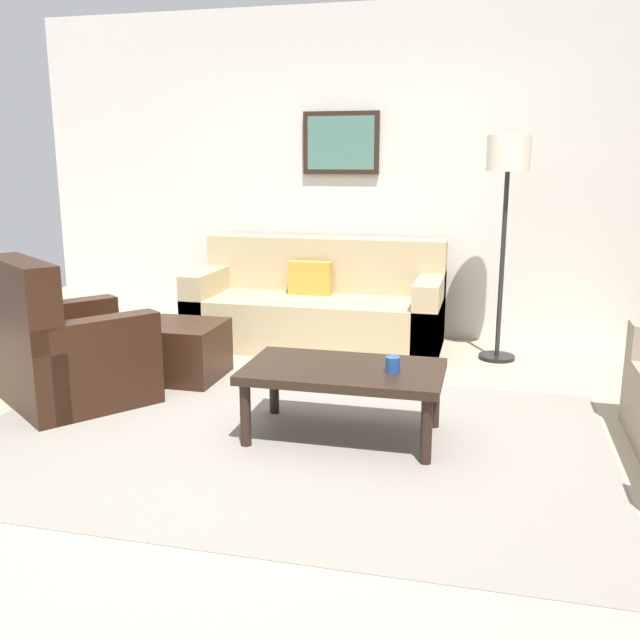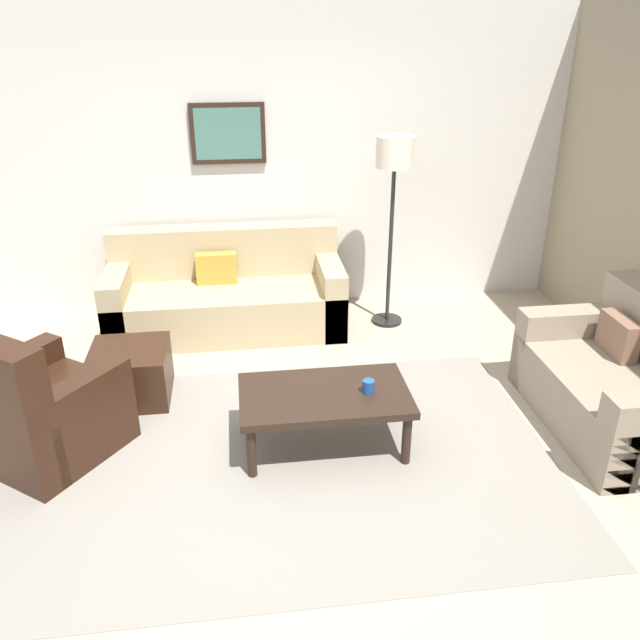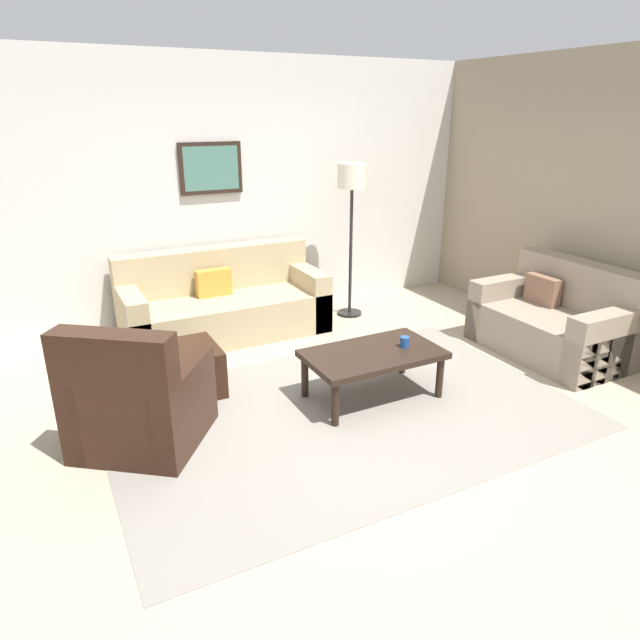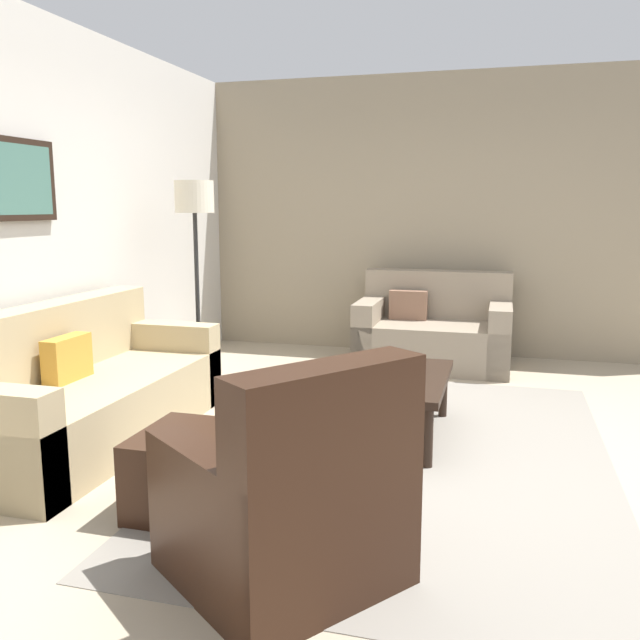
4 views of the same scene
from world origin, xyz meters
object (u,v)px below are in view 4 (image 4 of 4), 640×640
armchair_leather (292,512)px  cup (409,360)px  couch_loveseat (434,333)px  framed_artwork (19,180)px  couch_main (78,396)px  lamp_standing (195,218)px  ottoman (196,472)px  coffee_table (397,383)px

armchair_leather → cup: armchair_leather is taller
couch_loveseat → armchair_leather: 3.96m
framed_artwork → couch_main: bearing=-103.6°
lamp_standing → framed_artwork: size_ratio=2.59×
couch_loveseat → lamp_standing: lamp_standing is taller
couch_main → cup: 2.22m
lamp_standing → framed_artwork: bearing=158.4°
couch_main → cup: (0.91, -2.01, 0.16)m
cup → framed_artwork: bearing=108.6°
ottoman → cup: bearing=-27.1°
coffee_table → lamp_standing: 2.28m
ottoman → framed_artwork: 2.31m
coffee_table → lamp_standing: bearing=65.1°
couch_main → cup: size_ratio=23.46×
armchair_leather → couch_main: bearing=56.8°
lamp_standing → framed_artwork: framed_artwork is taller
ottoman → framed_artwork: bearing=62.9°
armchair_leather → ottoman: armchair_leather is taller
couch_main → ottoman: size_ratio=3.71×
cup → framed_artwork: (-0.81, 2.42, 1.22)m
couch_main → ottoman: 1.39m
couch_loveseat → couch_main: bearing=143.9°
framed_artwork → coffee_table: bearing=-77.4°
cup → lamp_standing: size_ratio=0.05×
ottoman → lamp_standing: size_ratio=0.33×
ottoman → lamp_standing: 2.72m
coffee_table → framed_artwork: (-0.53, 2.38, 1.31)m
couch_loveseat → cup: (-1.84, -0.01, 0.16)m
couch_main → coffee_table: size_ratio=1.89×
couch_loveseat → framed_artwork: size_ratio=2.14×
couch_main → armchair_leather: 2.21m
armchair_leather → lamp_standing: size_ratio=0.65×
couch_main → lamp_standing: lamp_standing is taller
couch_loveseat → coffee_table: 2.12m
couch_loveseat → coffee_table: bearing=179.3°
framed_artwork → couch_loveseat: bearing=-42.3°
lamp_standing → framed_artwork: (-1.39, 0.55, 0.26)m
armchair_leather → lamp_standing: bearing=32.3°
ottoman → framed_artwork: framed_artwork is taller
couch_main → couch_loveseat: 3.40m
ottoman → lamp_standing: (2.20, 1.04, 1.21)m
armchair_leather → ottoman: (0.50, 0.66, -0.11)m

